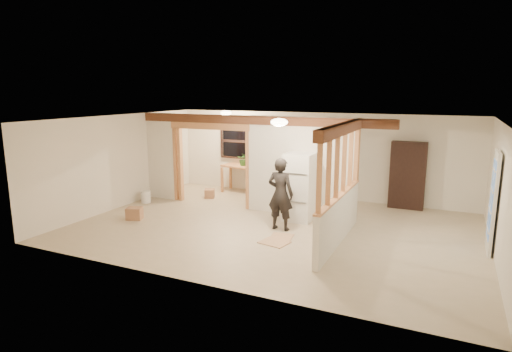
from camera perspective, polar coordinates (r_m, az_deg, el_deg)
The scene contains 30 objects.
floor at distance 10.03m, azimuth 2.43°, elevation -6.88°, with size 9.00×6.50×0.01m, color #BEA98D.
ceiling at distance 9.55m, azimuth 2.55°, elevation 7.55°, with size 9.00×6.50×0.01m, color white.
wall_back at distance 12.73m, azimuth 8.07°, elevation 2.74°, with size 9.00×0.01×2.50m, color white.
wall_front at distance 6.89m, azimuth -7.88°, elevation -4.58°, with size 9.00×0.01×2.50m, color white.
wall_left at distance 12.12m, azimuth -17.59°, elevation 1.89°, with size 0.01×6.50×2.50m, color white.
wall_right at distance 9.06m, azimuth 29.87°, elevation -2.17°, with size 0.01×6.50×2.50m, color white.
partition_left_stub at distance 12.75m, azimuth -12.48°, elevation 2.60°, with size 0.90×0.12×2.50m, color silver.
partition_center at distance 10.74m, azimuth 5.91°, elevation 1.21°, with size 2.80×0.12×2.50m, color silver.
doorway_frame at distance 11.85m, azimuth -6.07°, elevation 1.42°, with size 2.46×0.14×2.20m, color tan.
header_beam_back at distance 11.05m, azimuth 0.09°, elevation 7.46°, with size 7.00×0.18×0.22m, color brown.
header_beam_right at distance 8.68m, azimuth 11.40°, elevation 6.17°, with size 0.18×3.30×0.22m, color brown.
pony_wall at distance 9.04m, azimuth 10.93°, elevation -5.77°, with size 0.12×3.20×1.00m, color silver.
stud_partition at distance 8.77m, azimuth 11.22°, elevation 1.49°, with size 0.14×3.20×1.32m, color tan.
window_back at distance 13.59m, azimuth -2.57°, elevation 4.66°, with size 1.12×0.10×1.10m, color black.
french_door at distance 9.49m, azimuth 29.05°, elevation -3.08°, with size 0.12×0.86×2.00m, color white.
ceiling_dome_main at distance 8.97m, azimuth 3.12°, elevation 7.18°, with size 0.36×0.36×0.16m, color #FFEABF.
ceiling_dome_util at distance 12.70m, azimuth -4.03°, elevation 8.39°, with size 0.32×0.32×0.14m, color #FFEABF.
hanging_bulb at distance 11.87m, azimuth -3.51°, elevation 6.74°, with size 0.07×0.07×0.07m, color #FFD88C.
refrigerator at distance 10.43m, azimuth 5.78°, elevation -1.48°, with size 0.68×0.66×1.65m, color white.
woman at distance 9.67m, azimuth 3.28°, elevation -2.42°, with size 0.61×0.40×1.67m, color #2D2A2A.
work_table at distance 13.33m, azimuth -1.65°, elevation -0.37°, with size 1.34×0.67×0.85m, color tan.
potted_plant at distance 13.18m, azimuth -1.68°, elevation 2.24°, with size 0.35×0.31×0.39m, color #316926.
shop_vac at distance 13.49m, azimuth -11.25°, elevation -0.97°, with size 0.47×0.47×0.61m, color #A72008.
bookshelf at distance 12.09m, azimuth 19.55°, elevation 0.08°, with size 0.90×0.30×1.81m, color black.
bucket at distance 12.51m, azimuth -14.48°, elevation -2.70°, with size 0.27×0.27×0.34m, color silver.
box_util_a at distance 12.49m, azimuth 0.57°, elevation -2.45°, with size 0.36×0.30×0.30m, color #A87451.
box_util_b at distance 12.75m, azimuth -6.20°, elevation -2.33°, with size 0.28×0.28×0.26m, color #A87451.
box_front at distance 11.00m, azimuth -15.90°, elevation -4.83°, with size 0.37×0.30×0.30m, color #A87451.
floor_panel_near at distance 9.39m, azimuth 3.43°, elevation -8.09°, with size 0.47×0.47×0.02m, color tan.
floor_panel_far at distance 9.05m, azimuth 2.46°, elevation -8.84°, with size 0.57×0.46×0.02m, color tan.
Camera 1 is at (3.61, -8.81, 3.13)m, focal length 30.00 mm.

